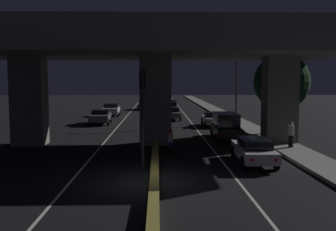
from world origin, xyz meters
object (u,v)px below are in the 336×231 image
object	(u,v)px
traffic_light_left_of_median	(142,99)
car_dark_red_fifth	(170,108)
car_grey_third_oncoming	(144,105)
car_white_second_oncoming	(111,110)
motorcycle_blue_filtering_near	(170,143)
car_grey_fourth	(172,113)
pedestrian_on_sidewalk	(291,135)
car_white_lead	(254,150)
street_lamp	(233,76)
car_white_third	(213,119)
car_dark_blue_sixth	(170,104)
car_black_second	(226,125)
car_grey_lead_oncoming	(101,116)

from	to	relation	value
traffic_light_left_of_median	car_dark_red_fifth	size ratio (longest dim) A/B	1.07
car_dark_red_fifth	car_grey_third_oncoming	xyz separation A→B (m)	(-3.64, 7.72, -0.08)
car_white_second_oncoming	motorcycle_blue_filtering_near	world-z (taller)	car_white_second_oncoming
car_grey_fourth	pedestrian_on_sidewalk	xyz separation A→B (m)	(6.83, -19.19, 0.25)
traffic_light_left_of_median	car_grey_third_oncoming	world-z (taller)	traffic_light_left_of_median
motorcycle_blue_filtering_near	car_white_lead	bearing A→B (deg)	-128.69
car_grey_third_oncoming	car_white_second_oncoming	bearing A→B (deg)	-18.57
traffic_light_left_of_median	street_lamp	distance (m)	22.39
car_white_second_oncoming	motorcycle_blue_filtering_near	size ratio (longest dim) A/B	2.25
car_white_lead	car_white_third	size ratio (longest dim) A/B	1.17
car_grey_fourth	car_dark_red_fifth	xyz separation A→B (m)	(0.09, 7.70, 0.08)
car_dark_red_fifth	car_white_second_oncoming	xyz separation A→B (m)	(-7.34, -2.89, 0.00)
car_dark_red_fifth	car_grey_third_oncoming	distance (m)	8.54
car_white_lead	car_grey_third_oncoming	xyz separation A→B (m)	(-7.03, 38.64, -0.02)
pedestrian_on_sidewalk	car_white_third	bearing A→B (deg)	103.59
street_lamp	car_white_second_oncoming	distance (m)	16.37
car_dark_blue_sixth	motorcycle_blue_filtering_near	size ratio (longest dim) A/B	2.58
traffic_light_left_of_median	street_lamp	world-z (taller)	street_lamp
car_white_second_oncoming	motorcycle_blue_filtering_near	bearing A→B (deg)	13.73
car_black_second	car_dark_red_fifth	world-z (taller)	car_black_second
car_white_third	motorcycle_blue_filtering_near	bearing A→B (deg)	161.45
car_grey_fourth	car_white_second_oncoming	world-z (taller)	car_white_second_oncoming
car_white_second_oncoming	car_grey_fourth	bearing A→B (deg)	55.51
street_lamp	motorcycle_blue_filtering_near	world-z (taller)	street_lamp
traffic_light_left_of_median	pedestrian_on_sidewalk	xyz separation A→B (m)	(9.12, 5.24, -2.49)
motorcycle_blue_filtering_near	pedestrian_on_sidewalk	size ratio (longest dim) A/B	1.14
car_black_second	car_white_third	bearing A→B (deg)	0.84
motorcycle_blue_filtering_near	street_lamp	bearing A→B (deg)	-24.03
car_white_second_oncoming	car_grey_third_oncoming	size ratio (longest dim) A/B	1.02
traffic_light_left_of_median	car_grey_fourth	distance (m)	24.69
traffic_light_left_of_median	car_dark_blue_sixth	size ratio (longest dim) A/B	1.08
car_grey_lead_oncoming	pedestrian_on_sidewalk	size ratio (longest dim) A/B	2.77
car_dark_blue_sixth	car_white_second_oncoming	world-z (taller)	car_white_second_oncoming
car_white_third	car_dark_red_fifth	xyz separation A→B (m)	(-3.62, 13.98, 0.08)
traffic_light_left_of_median	car_black_second	size ratio (longest dim) A/B	1.05
pedestrian_on_sidewalk	car_white_lead	bearing A→B (deg)	-129.75
traffic_light_left_of_median	car_white_second_oncoming	size ratio (longest dim) A/B	1.24
car_black_second	car_grey_third_oncoming	xyz separation A→B (m)	(-7.13, 29.70, -0.29)
car_black_second	car_grey_fourth	xyz separation A→B (m)	(-3.58, 14.28, -0.29)
car_grey_third_oncoming	motorcycle_blue_filtering_near	bearing A→B (deg)	5.15
car_grey_fourth	car_grey_third_oncoming	distance (m)	15.82
car_white_third	car_grey_fourth	size ratio (longest dim) A/B	0.84
car_white_lead	pedestrian_on_sidewalk	size ratio (longest dim) A/B	2.93
car_grey_fourth	car_dark_blue_sixth	distance (m)	16.59
car_dark_red_fifth	car_black_second	bearing A→B (deg)	-168.35
street_lamp	car_black_second	size ratio (longest dim) A/B	1.71
car_white_third	car_grey_lead_oncoming	distance (m)	11.21
traffic_light_left_of_median	car_white_third	distance (m)	19.31
motorcycle_blue_filtering_near	car_grey_fourth	bearing A→B (deg)	-3.22
car_white_third	pedestrian_on_sidewalk	bearing A→B (deg)	-166.72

